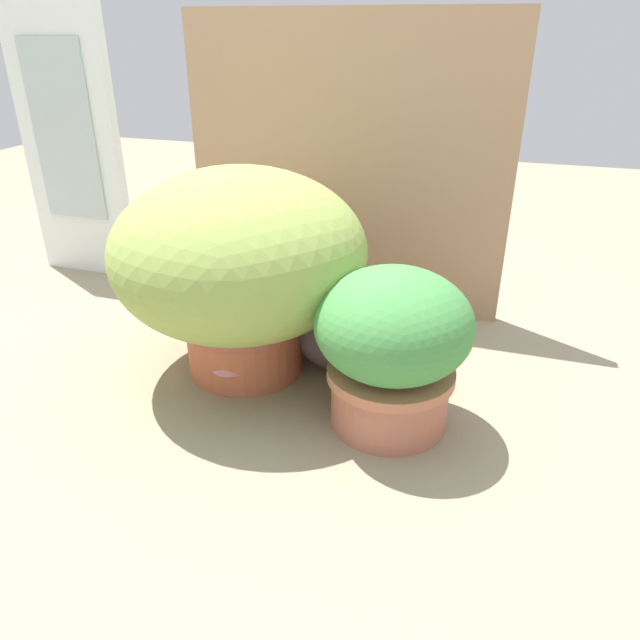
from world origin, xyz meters
TOP-DOWN VIEW (x-y plane):
  - ground_plane at (0.00, 0.00)m, footprint 6.00×6.00m
  - cardboard_backdrop at (0.09, 0.52)m, footprint 0.99×0.03m
  - window_panel_white at (-0.87, 0.50)m, footprint 0.37×0.05m
  - grass_planter at (-0.03, 0.03)m, footprint 0.63×0.63m
  - leafy_planter at (0.38, -0.10)m, footprint 0.34×0.34m
  - cat at (0.21, 0.10)m, footprint 0.37×0.21m
  - mushroom_ornament_red at (-0.06, -0.05)m, footprint 0.11×0.11m
  - mushroom_ornament_pink at (-0.02, -0.09)m, footprint 0.09×0.09m

SIDE VIEW (x-z plane):
  - ground_plane at x=0.00m, z-range 0.00..0.00m
  - mushroom_ornament_pink at x=-0.02m, z-range 0.02..0.14m
  - mushroom_ornament_red at x=-0.06m, z-range 0.03..0.17m
  - cat at x=0.21m, z-range -0.04..0.28m
  - leafy_planter at x=0.38m, z-range 0.02..0.39m
  - grass_planter at x=-0.03m, z-range 0.04..0.57m
  - cardboard_backdrop at x=0.09m, z-range 0.00..0.87m
  - window_panel_white at x=-0.87m, z-range 0.00..0.91m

